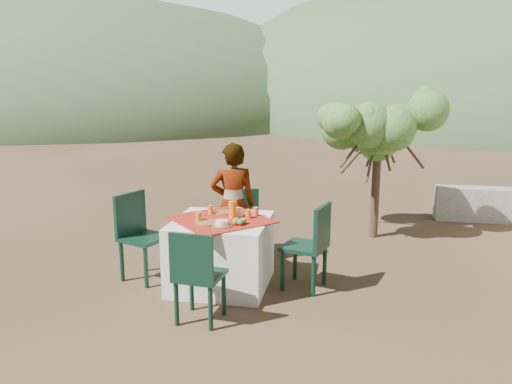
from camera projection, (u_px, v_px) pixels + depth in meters
ground at (264, 287)px, 5.51m from camera, size 160.00×160.00×0.00m
table at (221, 252)px, 5.50m from camera, size 1.30×1.30×0.76m
chair_far at (244, 219)px, 6.50m from camera, size 0.46×0.46×0.86m
chair_near at (197, 273)px, 4.57m from camera, size 0.46×0.46×0.90m
chair_left at (139, 232)px, 5.68m from camera, size 0.59×0.59×0.99m
chair_right at (312, 243)px, 5.36m from camera, size 0.54×0.54×0.95m
person at (233, 205)px, 6.07m from camera, size 0.63×0.49×1.52m
shrub_tree at (382, 135)px, 7.07m from camera, size 1.60×1.57×1.88m
hill_near_left at (97, 115)px, 37.61m from camera, size 40.00×40.00×16.00m
hill_near_right at (500, 115)px, 37.90m from camera, size 48.00×48.00×20.00m
hill_far_center at (308, 105)px, 56.19m from camera, size 60.00×60.00×24.00m
plate_far at (223, 212)px, 5.67m from camera, size 0.21×0.21×0.01m
plate_near at (207, 223)px, 5.25m from camera, size 0.26×0.26×0.01m
glass_far at (211, 210)px, 5.62m from camera, size 0.06×0.06×0.10m
glass_near at (198, 217)px, 5.30m from camera, size 0.06×0.06×0.10m
juice_pitcher at (233, 210)px, 5.42m from camera, size 0.09×0.09×0.19m
bowl_plate at (222, 226)px, 5.14m from camera, size 0.21×0.21×0.01m
white_bowl at (222, 223)px, 5.13m from camera, size 0.14×0.14×0.05m
jar_left at (248, 214)px, 5.44m from camera, size 0.06×0.06×0.10m
jar_right at (256, 212)px, 5.54m from camera, size 0.06×0.06×0.10m
napkin_holder at (239, 212)px, 5.50m from camera, size 0.09×0.07×0.10m
fruit_cluster at (239, 221)px, 5.19m from camera, size 0.14×0.13×0.07m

